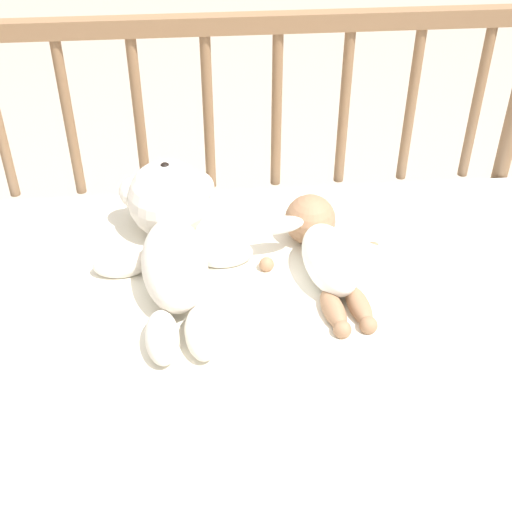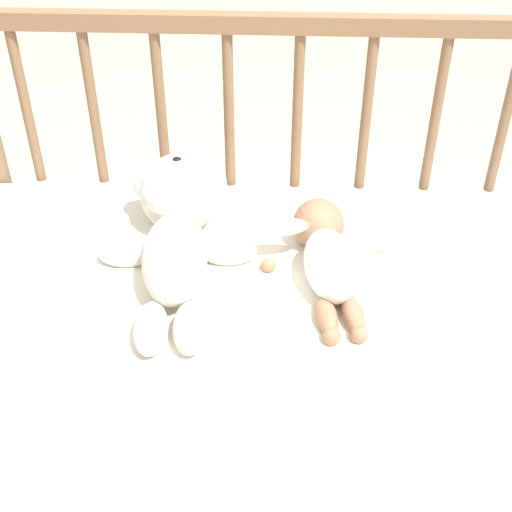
# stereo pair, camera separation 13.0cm
# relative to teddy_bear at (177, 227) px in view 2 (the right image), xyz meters

# --- Properties ---
(ground_plane) EXTENTS (12.00, 12.00, 0.00)m
(ground_plane) POSITION_rel_teddy_bear_xyz_m (0.15, -0.07, -0.55)
(ground_plane) COLOR tan
(crib_mattress) EXTENTS (1.22, 0.63, 0.48)m
(crib_mattress) POSITION_rel_teddy_bear_xyz_m (0.15, -0.07, -0.31)
(crib_mattress) COLOR silver
(crib_mattress) RESTS_ON ground_plane
(crib_rail) EXTENTS (1.22, 0.04, 0.86)m
(crib_rail) POSITION_rel_teddy_bear_xyz_m (0.15, 0.26, 0.06)
(crib_rail) COLOR brown
(crib_rail) RESTS_ON ground_plane
(blanket) EXTENTS (0.80, 0.57, 0.01)m
(blanket) POSITION_rel_teddy_bear_xyz_m (0.11, -0.08, -0.06)
(blanket) COLOR silver
(blanket) RESTS_ON crib_mattress
(teddy_bear) EXTENTS (0.31, 0.48, 0.16)m
(teddy_bear) POSITION_rel_teddy_bear_xyz_m (0.00, 0.00, 0.00)
(teddy_bear) COLOR silver
(teddy_bear) RESTS_ON crib_mattress
(baby) EXTENTS (0.26, 0.35, 0.10)m
(baby) POSITION_rel_teddy_bear_xyz_m (0.29, -0.05, -0.02)
(baby) COLOR white
(baby) RESTS_ON crib_mattress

